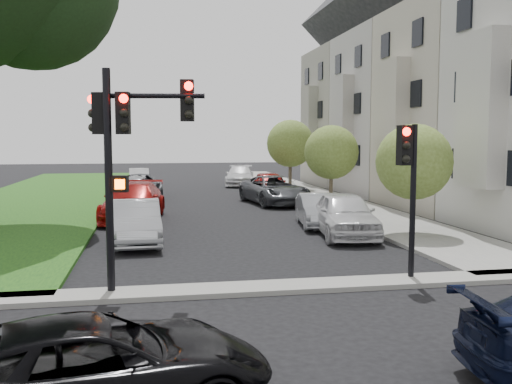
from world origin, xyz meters
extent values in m
plane|color=black|center=(0.00, 0.00, 0.00)|extent=(140.00, 140.00, 0.00)
cube|color=#163B15|center=(-9.00, 24.00, 0.06)|extent=(8.00, 44.00, 0.12)
cube|color=slate|center=(6.75, 24.00, 0.06)|extent=(3.50, 44.00, 0.12)
cube|color=slate|center=(0.00, 2.00, 0.06)|extent=(60.00, 1.00, 0.12)
cube|color=#B7B1A0|center=(8.65, 8.00, 4.50)|extent=(0.70, 2.20, 5.50)
cube|color=black|center=(8.95, 8.00, 5.50)|extent=(0.08, 3.60, 6.00)
cube|color=#B3ABA0|center=(12.50, 15.50, 5.00)|extent=(7.00, 7.40, 10.00)
cube|color=#B3ABA0|center=(8.65, 15.50, 4.50)|extent=(0.70, 2.20, 5.50)
cube|color=black|center=(8.95, 15.50, 5.50)|extent=(0.08, 3.60, 6.00)
cube|color=#A89A8B|center=(12.50, 23.00, 5.00)|extent=(7.00, 7.40, 10.00)
cube|color=#A89A8B|center=(8.65, 23.00, 4.50)|extent=(0.70, 2.20, 5.50)
cube|color=black|center=(8.95, 23.00, 5.50)|extent=(0.08, 3.60, 6.00)
cube|color=#ABAAA2|center=(12.50, 30.50, 5.00)|extent=(7.00, 7.40, 10.00)
cube|color=black|center=(12.50, 30.50, 12.47)|extent=(7.00, 7.55, 7.00)
cube|color=#ABAAA2|center=(8.65, 30.50, 4.50)|extent=(0.70, 2.20, 5.50)
cube|color=black|center=(8.95, 30.50, 5.50)|extent=(0.08, 3.60, 6.00)
cylinder|color=#453A29|center=(6.20, 8.04, 0.96)|extent=(0.19, 0.19, 1.91)
sphere|color=#546B25|center=(6.20, 8.04, 2.67)|extent=(2.67, 2.67, 2.67)
cylinder|color=#453A29|center=(6.20, 17.44, 0.99)|extent=(0.20, 0.20, 1.98)
sphere|color=#546B25|center=(6.20, 17.44, 2.78)|extent=(2.78, 2.78, 2.78)
cylinder|color=#453A29|center=(6.20, 26.27, 1.12)|extent=(0.22, 0.22, 2.24)
sphere|color=#546B25|center=(6.20, 26.27, 3.14)|extent=(3.14, 3.14, 3.14)
cylinder|color=black|center=(-3.80, 2.20, 2.51)|extent=(0.20, 0.20, 5.01)
cylinder|color=black|center=(-2.74, 2.20, 4.43)|extent=(2.11, 0.48, 0.12)
cube|color=black|center=(-3.46, 2.20, 4.05)|extent=(0.33, 0.30, 0.92)
cube|color=black|center=(-2.06, 2.20, 4.34)|extent=(0.33, 0.30, 0.92)
cube|color=black|center=(-3.99, 2.44, 4.05)|extent=(0.30, 0.33, 0.92)
sphere|color=#FF0C05|center=(-3.46, 2.06, 4.36)|extent=(0.19, 0.19, 0.19)
sphere|color=black|center=(-3.46, 2.06, 3.74)|extent=(0.19, 0.19, 0.19)
cube|color=black|center=(-3.56, 2.20, 2.51)|extent=(0.37, 0.30, 0.37)
cube|color=#FF5905|center=(-3.56, 2.07, 2.51)|extent=(0.21, 0.03, 0.21)
cylinder|color=black|center=(3.37, 2.20, 1.92)|extent=(0.16, 0.16, 3.84)
cube|color=black|center=(3.11, 2.20, 3.34)|extent=(0.34, 0.31, 0.96)
sphere|color=#FF0C05|center=(3.11, 2.05, 3.66)|extent=(0.20, 0.20, 0.20)
imported|color=black|center=(-3.63, -3.47, 0.63)|extent=(4.90, 3.00, 1.27)
imported|color=silver|center=(3.86, 8.57, 0.80)|extent=(2.45, 4.88, 1.60)
imported|color=#999BA0|center=(3.59, 11.04, 0.65)|extent=(1.89, 4.07, 1.29)
imported|color=#3F4247|center=(3.52, 18.81, 0.75)|extent=(3.29, 5.74, 1.51)
imported|color=maroon|center=(4.00, 22.46, 0.76)|extent=(1.98, 4.51, 1.51)
imported|color=silver|center=(3.49, 30.76, 0.72)|extent=(2.89, 5.26, 1.45)
imported|color=#999BA0|center=(-3.41, 8.49, 0.72)|extent=(1.71, 4.44, 1.44)
imported|color=maroon|center=(-3.66, 14.05, 0.80)|extent=(2.95, 5.77, 1.60)
imported|color=#999BA0|center=(-3.94, 20.36, 0.77)|extent=(2.51, 4.77, 1.55)
imported|color=#3F4247|center=(-3.55, 24.56, 0.66)|extent=(2.81, 5.01, 1.32)
imported|color=silver|center=(-3.80, 31.21, 0.66)|extent=(1.57, 4.04, 1.31)
camera|label=1|loc=(-2.86, -10.65, 3.52)|focal=40.00mm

